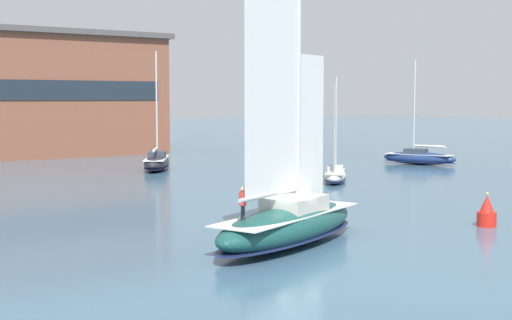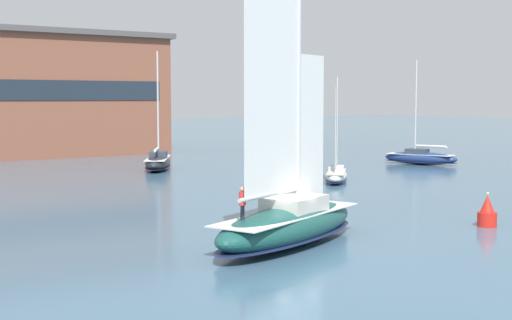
# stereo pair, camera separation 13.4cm
# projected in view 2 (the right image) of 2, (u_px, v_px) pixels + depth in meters

# --- Properties ---
(ground_plane) EXTENTS (400.00, 400.00, 0.00)m
(ground_plane) POSITION_uv_depth(u_px,v_px,m) (288.00, 245.00, 36.73)
(ground_plane) COLOR #42667F
(waterfront_building) EXTENTS (36.58, 14.70, 16.13)m
(waterfront_building) POSITION_uv_depth(u_px,v_px,m) (24.00, 94.00, 91.96)
(waterfront_building) COLOR brown
(waterfront_building) RESTS_ON ground
(tree_shore_center) EXTENTS (6.61, 6.61, 13.60)m
(tree_shore_center) POSITION_uv_depth(u_px,v_px,m) (297.00, 84.00, 105.35)
(tree_shore_center) COLOR #4C3828
(tree_shore_center) RESTS_ON ground
(sailboat_main) EXTENTS (12.43, 7.75, 16.56)m
(sailboat_main) POSITION_uv_depth(u_px,v_px,m) (289.00, 220.00, 36.64)
(sailboat_main) COLOR #194C47
(sailboat_main) RESTS_ON ground
(sailboat_moored_near_marina) EXTENTS (5.57, 8.85, 11.82)m
(sailboat_moored_near_marina) POSITION_uv_depth(u_px,v_px,m) (420.00, 157.00, 80.80)
(sailboat_moored_near_marina) COLOR navy
(sailboat_moored_near_marina) RESTS_ON ground
(sailboat_moored_far_slip) EXTENTS (6.04, 6.33, 9.42)m
(sailboat_moored_far_slip) POSITION_uv_depth(u_px,v_px,m) (336.00, 173.00, 64.12)
(sailboat_moored_far_slip) COLOR white
(sailboat_moored_far_slip) RESTS_ON ground
(sailboat_moored_outer_mooring) EXTENTS (6.89, 9.05, 12.45)m
(sailboat_moored_outer_mooring) POSITION_uv_depth(u_px,v_px,m) (158.00, 162.00, 75.19)
(sailboat_moored_outer_mooring) COLOR #232328
(sailboat_moored_outer_mooring) RESTS_ON ground
(channel_buoy) EXTENTS (1.13, 1.13, 2.04)m
(channel_buoy) POSITION_uv_depth(u_px,v_px,m) (487.00, 213.00, 41.88)
(channel_buoy) COLOR red
(channel_buoy) RESTS_ON ground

